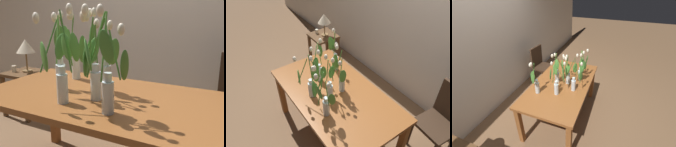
{
  "view_description": "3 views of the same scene",
  "coord_description": "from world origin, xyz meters",
  "views": [
    {
      "loc": [
        0.82,
        -1.37,
        1.29
      ],
      "look_at": [
        0.08,
        0.04,
        0.89
      ],
      "focal_mm": 40.18,
      "sensor_mm": 36.0,
      "label": 1
    },
    {
      "loc": [
        1.49,
        -1.0,
        2.46
      ],
      "look_at": [
        -0.01,
        0.05,
        0.99
      ],
      "focal_mm": 35.07,
      "sensor_mm": 36.0,
      "label": 2
    },
    {
      "loc": [
        -1.93,
        -0.78,
        2.2
      ],
      "look_at": [
        0.09,
        -0.0,
        0.88
      ],
      "focal_mm": 24.28,
      "sensor_mm": 36.0,
      "label": 3
    }
  ],
  "objects": [
    {
      "name": "tulip_vase_3",
      "position": [
        0.2,
        -0.27,
        0.97
      ],
      "size": [
        0.26,
        0.18,
        0.58
      ],
      "color": "silver",
      "rests_on": "dining_table"
    },
    {
      "name": "tulip_vase_4",
      "position": [
        -0.11,
        -0.23,
        0.95
      ],
      "size": [
        0.21,
        0.28,
        0.59
      ],
      "color": "silver",
      "rests_on": "dining_table"
    },
    {
      "name": "tulip_vase_5",
      "position": [
        -0.29,
        -0.03,
        0.93
      ],
      "size": [
        0.23,
        0.21,
        0.55
      ],
      "color": "silver",
      "rests_on": "dining_table"
    },
    {
      "name": "tulip_vase_2",
      "position": [
        -0.01,
        0.07,
        0.95
      ],
      "size": [
        0.28,
        0.14,
        0.57
      ],
      "color": "silver",
      "rests_on": "dining_table"
    },
    {
      "name": "dining_table",
      "position": [
        0.0,
        0.0,
        0.65
      ],
      "size": [
        1.6,
        0.9,
        0.74
      ],
      "color": "brown",
      "rests_on": "ground"
    },
    {
      "name": "room_wall_rear",
      "position": [
        0.0,
        1.36,
        1.35
      ],
      "size": [
        9.0,
        0.1,
        2.7
      ],
      "primitive_type": "cube",
      "color": "silver",
      "rests_on": "ground"
    },
    {
      "name": "dining_chair",
      "position": [
        0.85,
        0.89,
        0.52
      ],
      "size": [
        0.43,
        0.43,
        0.93
      ],
      "color": "#382619",
      "rests_on": "ground"
    },
    {
      "name": "ground_plane",
      "position": [
        0.0,
        0.0,
        0.0
      ],
      "size": [
        18.0,
        18.0,
        0.0
      ],
      "primitive_type": "plane",
      "color": "brown"
    },
    {
      "name": "tulip_vase_0",
      "position": [
        -0.39,
        0.26,
        0.93
      ],
      "size": [
        0.15,
        0.1,
        0.55
      ],
      "color": "silver",
      "rests_on": "dining_table"
    },
    {
      "name": "tulip_vase_1",
      "position": [
        0.02,
        -0.08,
        0.92
      ],
      "size": [
        0.14,
        0.16,
        0.54
      ],
      "color": "silver",
      "rests_on": "dining_table"
    }
  ]
}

